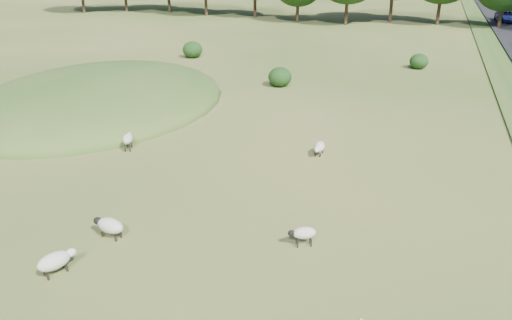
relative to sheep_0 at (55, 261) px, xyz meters
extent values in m
plane|color=#35531A|center=(1.88, 24.68, -0.48)|extent=(160.00, 160.00, 0.00)
ellipsoid|color=#33561E|center=(-10.12, 16.68, -0.48)|extent=(16.00, 20.00, 4.00)
cylinder|color=black|center=(-41.09, 57.25, 1.40)|extent=(0.44, 0.44, 3.77)
cylinder|color=black|center=(-35.75, 60.91, 1.08)|extent=(0.44, 0.44, 3.12)
cylinder|color=black|center=(-21.56, 60.23, 1.61)|extent=(0.44, 0.44, 4.18)
cylinder|color=black|center=(-14.06, 60.93, 1.32)|extent=(0.44, 0.44, 3.61)
cylinder|color=black|center=(-6.94, 58.11, 1.03)|extent=(0.44, 0.44, 3.02)
cylinder|color=black|center=(-0.21, 57.66, 1.46)|extent=(0.44, 0.44, 3.90)
cylinder|color=black|center=(5.12, 62.58, 1.63)|extent=(0.44, 0.44, 4.22)
cylinder|color=black|center=(11.33, 61.63, 1.49)|extent=(0.44, 0.44, 3.94)
cylinder|color=black|center=(18.74, 60.69, 1.06)|extent=(0.44, 0.44, 3.09)
ellipsoid|color=black|center=(0.31, 24.74, 0.24)|extent=(1.76, 1.76, 1.44)
ellipsoid|color=black|center=(9.97, 34.13, 0.16)|extent=(1.57, 1.57, 1.29)
ellipsoid|color=black|center=(-10.40, 32.05, 0.28)|extent=(1.85, 1.85, 1.52)
ellipsoid|color=beige|center=(-0.02, -0.04, 0.00)|extent=(0.99, 1.24, 0.56)
ellipsoid|color=silver|center=(0.23, 0.50, 0.04)|extent=(0.39, 0.43, 0.28)
cylinder|color=black|center=(-0.01, 0.31, -0.38)|extent=(0.08, 0.08, 0.21)
cylinder|color=black|center=(0.24, 0.19, -0.38)|extent=(0.08, 0.08, 0.21)
cylinder|color=black|center=(-0.28, -0.27, -0.38)|extent=(0.08, 0.08, 0.21)
cylinder|color=black|center=(-0.03, -0.38, -0.38)|extent=(0.08, 0.08, 0.21)
ellipsoid|color=beige|center=(-3.60, 10.02, 0.12)|extent=(0.84, 1.09, 0.49)
ellipsoid|color=silver|center=(-3.80, 10.51, 0.15)|extent=(0.34, 0.38, 0.25)
cylinder|color=black|center=(-3.82, 10.24, -0.31)|extent=(0.07, 0.07, 0.35)
cylinder|color=black|center=(-3.60, 10.33, -0.31)|extent=(0.07, 0.07, 0.35)
cylinder|color=black|center=(-3.60, 9.72, -0.31)|extent=(0.07, 0.07, 0.35)
cylinder|color=black|center=(-3.38, 9.81, -0.31)|extent=(0.07, 0.07, 0.35)
ellipsoid|color=beige|center=(5.94, 12.55, -0.04)|extent=(0.54, 1.00, 0.51)
ellipsoid|color=silver|center=(5.93, 12.01, -0.01)|extent=(0.25, 0.33, 0.25)
cylinder|color=black|center=(6.06, 12.26, -0.39)|extent=(0.07, 0.07, 0.19)
cylinder|color=black|center=(5.81, 12.26, -0.39)|extent=(0.07, 0.07, 0.19)
cylinder|color=black|center=(6.07, 12.83, -0.39)|extent=(0.07, 0.07, 0.19)
cylinder|color=black|center=(5.82, 12.84, -0.39)|extent=(0.07, 0.07, 0.19)
ellipsoid|color=beige|center=(7.20, 4.17, 0.04)|extent=(0.95, 0.77, 0.43)
ellipsoid|color=black|center=(6.79, 3.97, 0.07)|extent=(0.33, 0.30, 0.22)
cylinder|color=black|center=(7.03, 3.97, -0.33)|extent=(0.06, 0.06, 0.31)
cylinder|color=black|center=(6.94, 4.15, -0.33)|extent=(0.06, 0.06, 0.31)
cylinder|color=black|center=(7.47, 4.18, -0.33)|extent=(0.06, 0.06, 0.31)
cylinder|color=black|center=(7.38, 4.37, -0.33)|extent=(0.06, 0.06, 0.31)
ellipsoid|color=beige|center=(0.43, 2.44, 0.00)|extent=(1.17, 0.74, 0.56)
ellipsoid|color=black|center=(-0.16, 2.53, 0.04)|extent=(0.39, 0.32, 0.28)
cylinder|color=black|center=(0.09, 2.35, -0.38)|extent=(0.08, 0.08, 0.21)
cylinder|color=black|center=(0.13, 2.62, -0.38)|extent=(0.08, 0.08, 0.21)
cylinder|color=black|center=(0.73, 2.26, -0.38)|extent=(0.08, 0.08, 0.21)
cylinder|color=black|center=(0.77, 2.53, -0.38)|extent=(0.08, 0.08, 0.21)
imported|color=navy|center=(19.98, 65.74, 0.48)|extent=(2.36, 5.12, 1.42)
camera|label=1|loc=(10.45, -10.62, 9.34)|focal=35.00mm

